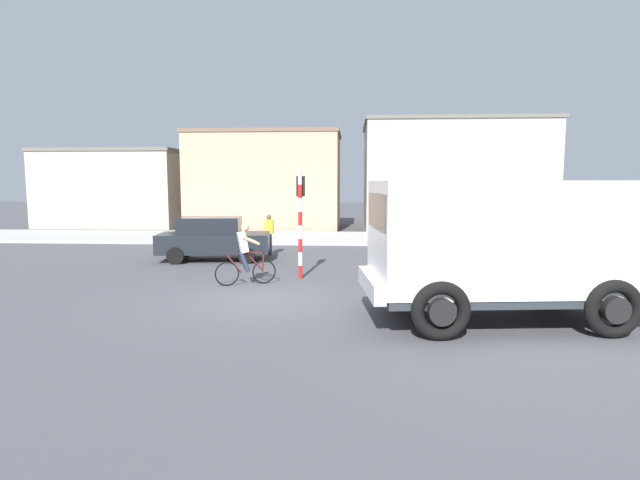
# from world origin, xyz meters

# --- Properties ---
(ground_plane) EXTENTS (120.00, 120.00, 0.00)m
(ground_plane) POSITION_xyz_m (0.00, 0.00, 0.00)
(ground_plane) COLOR #4C4C51
(sidewalk_far) EXTENTS (80.00, 5.00, 0.16)m
(sidewalk_far) POSITION_xyz_m (0.00, 13.15, 0.08)
(sidewalk_far) COLOR #ADADA8
(sidewalk_far) RESTS_ON ground
(truck_foreground) EXTENTS (5.65, 3.26, 2.90)m
(truck_foreground) POSITION_xyz_m (5.26, -1.52, 1.67)
(truck_foreground) COLOR white
(truck_foreground) RESTS_ON ground
(cyclist) EXTENTS (1.62, 0.76, 1.72)m
(cyclist) POSITION_xyz_m (-0.77, 1.78, 0.86)
(cyclist) COLOR black
(cyclist) RESTS_ON ground
(traffic_light_pole) EXTENTS (0.24, 0.43, 3.20)m
(traffic_light_pole) POSITION_xyz_m (0.68, 2.84, 2.07)
(traffic_light_pole) COLOR red
(traffic_light_pole) RESTS_ON ground
(car_red_near) EXTENTS (4.32, 2.79, 1.60)m
(car_red_near) POSITION_xyz_m (6.06, 7.71, 0.82)
(car_red_near) COLOR white
(car_red_near) RESTS_ON ground
(car_white_mid) EXTENTS (4.17, 2.23, 1.60)m
(car_white_mid) POSITION_xyz_m (-2.89, 6.11, 0.82)
(car_white_mid) COLOR #1E2328
(car_white_mid) RESTS_ON ground
(pedestrian_near_kerb) EXTENTS (0.34, 0.22, 1.62)m
(pedestrian_near_kerb) POSITION_xyz_m (-1.06, 7.54, 0.85)
(pedestrian_near_kerb) COLOR #2D334C
(pedestrian_near_kerb) RESTS_ON ground
(building_corner_left) EXTENTS (9.01, 7.50, 4.95)m
(building_corner_left) POSITION_xyz_m (-13.26, 21.29, 2.48)
(building_corner_left) COLOR #B2AD9E
(building_corner_left) RESTS_ON ground
(building_mid_block) EXTENTS (9.08, 5.90, 5.87)m
(building_mid_block) POSITION_xyz_m (-3.09, 19.03, 2.94)
(building_mid_block) COLOR tan
(building_mid_block) RESTS_ON ground
(building_corner_right) EXTENTS (11.06, 7.93, 6.61)m
(building_corner_right) POSITION_xyz_m (8.45, 20.79, 3.31)
(building_corner_right) COLOR #B2AD9E
(building_corner_right) RESTS_ON ground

